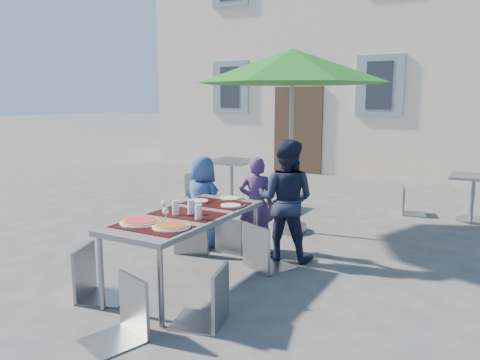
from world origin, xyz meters
The scene contains 21 objects.
ground centered at (0.00, 0.00, 0.00)m, with size 90.00×90.00×0.00m, color #464648.
dining_table centered at (-0.17, 0.01, 0.70)m, with size 0.80×1.85×0.76m.
pizza_near_left centered at (-0.33, -0.49, 0.77)m, with size 0.39×0.39×0.03m.
pizza_near_right centered at (0.01, -0.48, 0.77)m, with size 0.35×0.35×0.03m.
glassware centered at (-0.14, -0.08, 0.83)m, with size 0.52×0.41×0.15m.
place_settings centered at (-0.16, 0.64, 0.76)m, with size 0.69×0.54×0.01m.
child_0 centered at (-0.73, 1.15, 0.59)m, with size 0.58×0.38×1.18m, color #34508F.
child_1 centered at (-0.09, 1.39, 0.59)m, with size 0.43×0.28×1.19m, color #4D3268.
child_2 centered at (0.39, 1.24, 0.72)m, with size 0.70×0.40×1.44m, color #181E35.
chair_0 centered at (-0.72, 0.89, 0.55)m, with size 0.54×0.55×0.93m.
chair_1 centered at (-0.29, 1.14, 0.49)m, with size 0.38×0.38×0.85m.
chair_2 centered at (0.32, 0.78, 0.60)m, with size 0.59×0.60×1.01m.
chair_3 centered at (-0.76, -0.69, 0.57)m, with size 0.55×0.55×0.96m.
chair_4 centered at (0.50, -0.61, 0.56)m, with size 0.52×0.52×0.95m.
chair_5 centered at (0.02, -1.14, 0.55)m, with size 0.52×0.53×0.94m.
patio_umbrella centered at (-0.03, 2.35, 2.32)m, with size 2.65×2.65×2.57m.
cafe_table_0 centered at (-1.57, 3.34, 0.60)m, with size 0.78×0.78×0.83m.
bg_chair_l_0 centered at (-2.67, 3.76, 0.50)m, with size 0.39×0.39×0.86m.
bg_chair_r_0 centered at (-1.25, 3.72, 0.49)m, with size 0.49×0.49×0.85m.
cafe_table_1 centered at (2.24, 4.24, 0.49)m, with size 0.68×0.68×0.73m.
bg_chair_l_1 centered at (1.30, 4.26, 0.49)m, with size 0.46×0.45×0.85m.
Camera 1 is at (2.54, -3.74, 1.90)m, focal length 35.00 mm.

